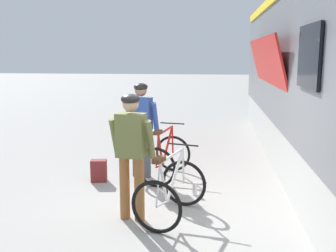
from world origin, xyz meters
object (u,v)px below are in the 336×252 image
Objects in this scene: bicycle_far_white at (171,191)px; water_bottle_near_the_bikes at (195,189)px; bicycle_near_red at (165,158)px; backpack_on_platform at (99,171)px; cyclist_near_in_blue at (141,122)px; cyclist_far_in_olive at (131,146)px.

bicycle_far_white is 5.90× the size of water_bottle_near_the_bikes.
bicycle_near_red is 2.96× the size of backpack_on_platform.
bicycle_far_white reaches higher than backpack_on_platform.
water_bottle_near_the_bikes is (0.29, 1.00, -0.30)m from bicycle_far_white.
bicycle_near_red is 5.71× the size of water_bottle_near_the_bikes.
bicycle_near_red and bicycle_far_white have the same top height.
cyclist_near_in_blue reaches higher than bicycle_near_red.
cyclist_near_in_blue is 4.40× the size of backpack_on_platform.
cyclist_near_in_blue reaches higher than bicycle_far_white.
backpack_on_platform is at bearing 134.68° from bicycle_far_white.
cyclist_far_in_olive is at bearing -171.14° from bicycle_far_white.
cyclist_far_in_olive reaches higher than backpack_on_platform.
water_bottle_near_the_bikes is (1.76, -0.49, -0.10)m from backpack_on_platform.
water_bottle_near_the_bikes is (0.82, 1.08, -0.95)m from cyclist_far_in_olive.
cyclist_far_in_olive is 2.02m from backpack_on_platform.
bicycle_near_red is at bearing 99.59° from bicycle_far_white.
backpack_on_platform is (-1.17, -0.30, -0.20)m from bicycle_near_red.
backpack_on_platform reaches higher than water_bottle_near_the_bikes.
cyclist_near_in_blue reaches higher than water_bottle_near_the_bikes.
cyclist_far_in_olive is at bearing -97.03° from bicycle_near_red.
bicycle_near_red is 1.03m from water_bottle_near_the_bikes.
cyclist_far_in_olive is at bearing -83.58° from cyclist_near_in_blue.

